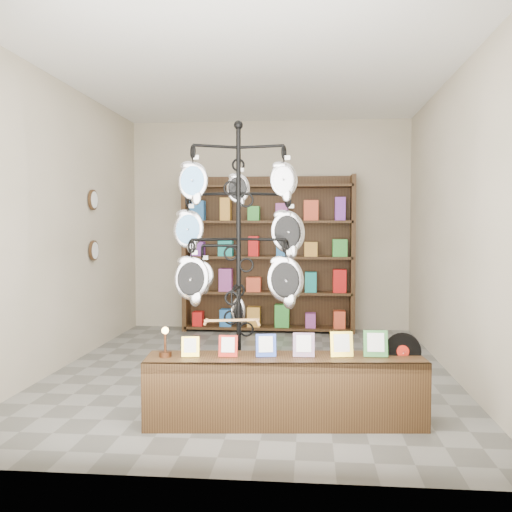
% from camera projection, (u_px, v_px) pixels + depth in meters
% --- Properties ---
extents(ground, '(5.00, 5.00, 0.00)m').
position_uv_depth(ground, '(252.00, 371.00, 5.84)').
color(ground, slate).
rests_on(ground, ground).
extents(room_envelope, '(5.00, 5.00, 5.00)m').
position_uv_depth(room_envelope, '(252.00, 190.00, 5.75)').
color(room_envelope, '#BFB19A').
rests_on(room_envelope, ground).
extents(display_tree, '(1.21, 1.11, 2.38)m').
position_uv_depth(display_tree, '(239.00, 240.00, 4.84)').
color(display_tree, black).
rests_on(display_tree, ground).
extents(front_shelf, '(2.11, 0.62, 0.74)m').
position_uv_depth(front_shelf, '(285.00, 390.00, 4.29)').
color(front_shelf, black).
rests_on(front_shelf, ground).
extents(back_shelving, '(2.42, 0.36, 2.20)m').
position_uv_depth(back_shelving, '(268.00, 259.00, 8.07)').
color(back_shelving, black).
rests_on(back_shelving, ground).
extents(wall_clocks, '(0.03, 0.24, 0.84)m').
position_uv_depth(wall_clocks, '(93.00, 225.00, 6.75)').
color(wall_clocks, black).
rests_on(wall_clocks, ground).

